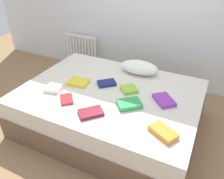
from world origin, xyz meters
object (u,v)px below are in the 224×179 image
(radiator, at_px, (81,49))
(textbook_white, at_px, (54,88))
(pillow, at_px, (139,67))
(textbook_orange, at_px, (163,132))
(textbook_purple, at_px, (164,100))
(textbook_green, at_px, (129,104))
(textbook_navy, at_px, (107,83))
(textbook_red, at_px, (67,99))
(textbook_yellow, at_px, (78,82))
(textbook_lime, at_px, (129,89))
(textbook_maroon, at_px, (91,113))
(bed, at_px, (110,108))

(radiator, height_order, textbook_white, radiator)
(pillow, distance_m, textbook_orange, 1.13)
(textbook_purple, bearing_deg, textbook_orange, -27.82)
(textbook_green, xyz_separation_m, textbook_navy, (-0.40, 0.28, -0.01))
(textbook_orange, distance_m, textbook_red, 1.05)
(pillow, xyz_separation_m, textbook_yellow, (-0.55, -0.57, -0.06))
(radiator, xyz_separation_m, textbook_green, (1.48, -1.38, 0.17))
(pillow, height_order, textbook_white, pillow)
(textbook_orange, height_order, textbook_navy, textbook_orange)
(pillow, bearing_deg, textbook_lime, -83.74)
(pillow, height_order, textbook_lime, pillow)
(textbook_purple, bearing_deg, textbook_maroon, -90.16)
(textbook_maroon, xyz_separation_m, textbook_white, (-0.60, 0.20, 0.00))
(textbook_yellow, relative_size, textbook_navy, 1.17)
(textbook_orange, distance_m, textbook_purple, 0.49)
(textbook_white, bearing_deg, textbook_orange, -17.82)
(textbook_navy, bearing_deg, textbook_orange, -75.22)
(textbook_lime, height_order, textbook_white, textbook_white)
(bed, bearing_deg, textbook_yellow, -175.25)
(textbook_red, bearing_deg, textbook_purple, 73.11)
(textbook_yellow, distance_m, textbook_red, 0.36)
(textbook_white, relative_size, textbook_yellow, 0.75)
(bed, height_order, radiator, radiator)
(textbook_green, bearing_deg, textbook_navy, 104.86)
(textbook_yellow, relative_size, textbook_red, 1.23)
(textbook_lime, relative_size, textbook_yellow, 0.71)
(textbook_orange, height_order, textbook_red, textbook_orange)
(textbook_orange, height_order, textbook_purple, textbook_orange)
(radiator, distance_m, textbook_lime, 1.77)
(textbook_red, bearing_deg, textbook_navy, 112.68)
(radiator, height_order, textbook_navy, radiator)
(bed, height_order, pillow, pillow)
(textbook_yellow, bearing_deg, textbook_lime, 4.34)
(textbook_white, bearing_deg, textbook_lime, 14.19)
(textbook_lime, distance_m, textbook_navy, 0.29)
(textbook_maroon, height_order, textbook_navy, textbook_navy)
(textbook_lime, relative_size, textbook_navy, 0.83)
(radiator, xyz_separation_m, textbook_purple, (1.78, -1.16, 0.16))
(textbook_green, xyz_separation_m, textbook_red, (-0.63, -0.20, -0.01))
(textbook_green, bearing_deg, textbook_yellow, 127.50)
(pillow, relative_size, textbook_purple, 2.02)
(radiator, height_order, textbook_green, radiator)
(pillow, bearing_deg, bed, -105.47)
(textbook_maroon, xyz_separation_m, textbook_lime, (0.17, 0.56, 0.00))
(textbook_maroon, height_order, textbook_yellow, same)
(bed, bearing_deg, textbook_navy, 134.46)
(pillow, bearing_deg, textbook_green, -77.37)
(bed, xyz_separation_m, textbook_yellow, (-0.40, -0.03, 0.27))
(radiator, height_order, textbook_yellow, radiator)
(pillow, height_order, textbook_navy, pillow)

